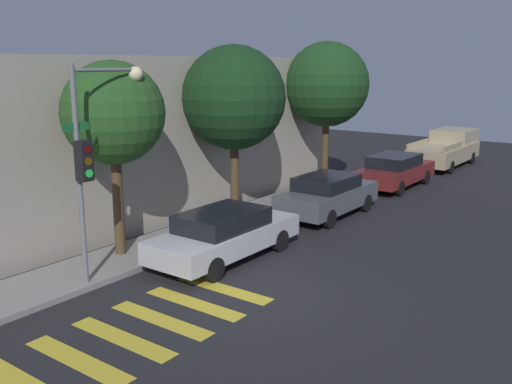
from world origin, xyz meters
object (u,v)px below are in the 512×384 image
Objects in this scene: pickup_truck at (446,149)px; tree_near_corner at (113,114)px; tree_far_end at (327,85)px; traffic_light_pole at (95,142)px; tree_midblock at (234,98)px; sedan_near_corner at (225,234)px; sedan_far_end at (395,170)px; sedan_middle at (328,195)px.

tree_near_corner is (-19.39, 2.32, 3.02)m from pickup_truck.
tree_near_corner is at bearing 180.00° from tree_far_end.
traffic_light_pole is 0.98× the size of tree_near_corner.
tree_midblock reaches higher than pickup_truck.
sedan_near_corner is 11.26m from sedan_far_end.
tree_far_end reaches higher than sedan_middle.
sedan_middle is 12.25m from pickup_truck.
pickup_truck is (12.25, -0.00, 0.12)m from sedan_middle.
sedan_middle reaches higher than sedan_far_end.
traffic_light_pole reaches higher than sedan_middle.
sedan_middle is 5.72m from tree_far_end.
pickup_truck is 1.04× the size of tree_near_corner.
tree_near_corner is at bearing 180.00° from tree_midblock.
pickup_truck is at bearing -0.00° from sedan_near_corner.
tree_midblock is 0.96× the size of tree_far_end.
sedan_far_end is (5.72, 0.00, -0.02)m from sedan_middle.
tree_far_end is (6.04, 0.00, 0.24)m from tree_midblock.
sedan_middle is at bearing -8.43° from traffic_light_pole.
tree_near_corner is at bearing 36.48° from traffic_light_pole.
tree_far_end is (10.99, -0.00, 0.40)m from tree_near_corner.
tree_near_corner is (-1.60, 2.32, 3.17)m from sedan_near_corner.
pickup_truck is at bearing -0.00° from sedan_middle.
tree_midblock is at bearing 180.00° from tree_far_end.
sedan_near_corner is 1.08× the size of sedan_middle.
tree_midblock reaches higher than sedan_near_corner.
traffic_light_pole is 0.95× the size of pickup_truck.
tree_far_end is (3.85, 2.32, 3.54)m from sedan_middle.
sedan_far_end is at bearing -16.36° from tree_midblock.
sedan_far_end is 0.79× the size of tree_midblock.
sedan_middle is 5.72m from sedan_far_end.
tree_near_corner is 4.95m from tree_midblock.
sedan_far_end is 4.64m from tree_far_end.
tree_near_corner is 11.00m from tree_far_end.
sedan_middle is 0.81× the size of tree_near_corner.
traffic_light_pole is 12.49m from tree_far_end.
sedan_near_corner is at bearing 180.00° from sedan_middle.
sedan_far_end is 6.53m from pickup_truck.
traffic_light_pole is 0.86× the size of tree_far_end.
sedan_middle is at bearing -46.65° from tree_midblock.
sedan_far_end is at bearing 0.00° from sedan_middle.
tree_midblock is (6.37, 1.05, 0.64)m from traffic_light_pole.
sedan_middle is (5.54, 0.00, 0.03)m from sedan_near_corner.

